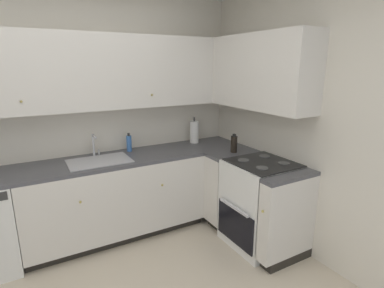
% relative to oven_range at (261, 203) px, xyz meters
% --- Properties ---
extents(wall_back, '(4.04, 0.05, 2.58)m').
position_rel_oven_range_xyz_m(wall_back, '(-1.69, 1.22, 0.84)').
color(wall_back, silver).
rests_on(wall_back, ground_plane).
extents(wall_right, '(0.05, 3.58, 2.58)m').
position_rel_oven_range_xyz_m(wall_right, '(0.31, -0.55, 0.84)').
color(wall_right, silver).
rests_on(wall_right, ground_plane).
extents(lower_cabinets_back, '(1.86, 0.62, 0.85)m').
position_rel_oven_range_xyz_m(lower_cabinets_back, '(-1.25, 0.90, -0.02)').
color(lower_cabinets_back, silver).
rests_on(lower_cabinets_back, ground_plane).
extents(countertop_back, '(3.07, 0.60, 0.03)m').
position_rel_oven_range_xyz_m(countertop_back, '(-1.25, 0.90, 0.42)').
color(countertop_back, '#4C4C51').
rests_on(countertop_back, lower_cabinets_back).
extents(lower_cabinets_right, '(0.62, 1.05, 0.85)m').
position_rel_oven_range_xyz_m(lower_cabinets_right, '(-0.02, 0.16, -0.02)').
color(lower_cabinets_right, silver).
rests_on(lower_cabinets_right, ground_plane).
extents(countertop_right, '(0.60, 1.05, 0.03)m').
position_rel_oven_range_xyz_m(countertop_right, '(-0.02, 0.16, 0.42)').
color(countertop_right, '#4C4C51').
rests_on(countertop_right, lower_cabinets_right).
extents(oven_range, '(0.68, 0.62, 1.03)m').
position_rel_oven_range_xyz_m(oven_range, '(0.00, 0.00, 0.00)').
color(oven_range, white).
rests_on(oven_range, ground_plane).
extents(upper_cabinets_back, '(2.75, 0.34, 0.74)m').
position_rel_oven_range_xyz_m(upper_cabinets_back, '(-1.41, 1.04, 1.31)').
color(upper_cabinets_back, silver).
extents(upper_cabinets_right, '(0.32, 1.58, 0.74)m').
position_rel_oven_range_xyz_m(upper_cabinets_right, '(0.12, 0.41, 1.31)').
color(upper_cabinets_right, silver).
extents(sink, '(0.61, 0.40, 0.10)m').
position_rel_oven_range_xyz_m(sink, '(-1.40, 0.87, 0.39)').
color(sink, '#B7B7BC').
rests_on(sink, countertop_back).
extents(faucet, '(0.07, 0.16, 0.24)m').
position_rel_oven_range_xyz_m(faucet, '(-1.40, 1.07, 0.57)').
color(faucet, silver).
rests_on(faucet, countertop_back).
extents(soap_bottle, '(0.06, 0.06, 0.21)m').
position_rel_oven_range_xyz_m(soap_bottle, '(-1.02, 1.08, 0.53)').
color(soap_bottle, '#3F72BF').
rests_on(soap_bottle, countertop_back).
extents(paper_towel_roll, '(0.11, 0.11, 0.33)m').
position_rel_oven_range_xyz_m(paper_towel_roll, '(-0.18, 1.06, 0.57)').
color(paper_towel_roll, white).
rests_on(paper_towel_roll, countertop_back).
extents(oil_bottle, '(0.07, 0.07, 0.21)m').
position_rel_oven_range_xyz_m(oil_bottle, '(-0.02, 0.46, 0.53)').
color(oil_bottle, black).
rests_on(oil_bottle, countertop_right).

